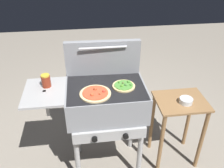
% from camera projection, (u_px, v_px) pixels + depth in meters
% --- Properties ---
extents(ground_plane, '(8.00, 8.00, 0.00)m').
position_uv_depth(ground_plane, '(107.00, 163.00, 2.39)').
color(ground_plane, gray).
extents(grill, '(0.96, 0.53, 0.90)m').
position_uv_depth(grill, '(104.00, 102.00, 1.98)').
color(grill, gray).
rests_on(grill, ground_plane).
extents(grill_lid_open, '(0.63, 0.09, 0.30)m').
position_uv_depth(grill_lid_open, '(103.00, 58.00, 2.01)').
color(grill_lid_open, gray).
rests_on(grill_lid_open, grill).
extents(pizza_pepperoni, '(0.24, 0.24, 0.03)m').
position_uv_depth(pizza_pepperoni, '(95.00, 93.00, 1.82)').
color(pizza_pepperoni, beige).
rests_on(pizza_pepperoni, grill).
extents(pizza_veggie, '(0.18, 0.18, 0.04)m').
position_uv_depth(pizza_veggie, '(124.00, 86.00, 1.91)').
color(pizza_veggie, '#E0C17F').
rests_on(pizza_veggie, grill).
extents(sauce_jar, '(0.07, 0.07, 0.10)m').
position_uv_depth(sauce_jar, '(46.00, 81.00, 1.89)').
color(sauce_jar, maroon).
rests_on(sauce_jar, grill).
extents(prep_table, '(0.44, 0.36, 0.70)m').
position_uv_depth(prep_table, '(178.00, 118.00, 2.19)').
color(prep_table, olive).
rests_on(prep_table, ground_plane).
extents(topping_bowl_near, '(0.11, 0.11, 0.04)m').
position_uv_depth(topping_bowl_near, '(186.00, 101.00, 2.05)').
color(topping_bowl_near, silver).
rests_on(topping_bowl_near, prep_table).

